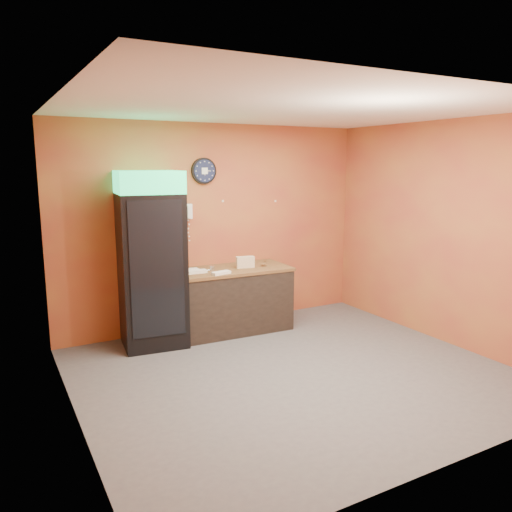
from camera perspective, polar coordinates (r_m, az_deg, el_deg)
floor at (r=5.63m, az=4.30°, el=-13.17°), size 4.50×4.50×0.00m
back_wall at (r=6.97m, az=-4.54°, el=3.39°), size 4.50×0.02×2.80m
left_wall at (r=4.44m, az=-20.62°, el=-1.33°), size 0.02×4.00×2.80m
right_wall at (r=6.72m, az=20.79°, el=2.47°), size 0.02×4.00×2.80m
ceiling at (r=5.19m, az=4.74°, el=16.46°), size 4.50×4.00×0.02m
beverage_cooler at (r=6.29m, az=-11.72°, el=-0.67°), size 0.85×0.85×2.18m
prep_counter at (r=6.83m, az=-3.25°, el=-5.18°), size 1.69×0.81×0.83m
wall_clock at (r=6.82m, az=-5.97°, el=9.65°), size 0.35×0.06×0.35m
wall_phone at (r=6.73m, az=-7.78°, el=5.06°), size 0.11×0.10×0.20m
butcher_paper at (r=6.73m, az=-3.29°, el=-1.62°), size 1.73×0.83×0.04m
sub_roll_stack at (r=6.76m, az=-1.24°, el=-0.70°), size 0.26×0.13×0.16m
wrapped_sandwich_left at (r=6.48m, az=-6.84°, el=-1.79°), size 0.27×0.11×0.04m
wrapped_sandwich_mid at (r=6.39m, az=-4.01°, el=-1.93°), size 0.26×0.14×0.04m
wrapped_sandwich_right at (r=6.55m, az=-7.84°, el=-1.67°), size 0.29×0.12×0.04m
kitchen_tool at (r=6.61m, az=-5.03°, el=-1.40°), size 0.07×0.07×0.07m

